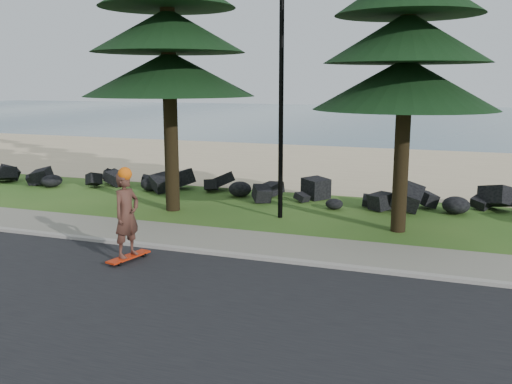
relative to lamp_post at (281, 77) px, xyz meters
The scene contains 9 objects.
ground 5.23m from the lamp_post, 90.00° to the right, with size 160.00×160.00×0.00m, color #2E5A1C.
road 8.74m from the lamp_post, 90.00° to the right, with size 160.00×7.00×0.02m, color black.
kerb 5.79m from the lamp_post, 90.00° to the right, with size 160.00×0.20×0.10m, color #A19991.
sidewalk 5.08m from the lamp_post, 90.00° to the right, with size 160.00×2.00×0.08m, color gray.
beach_sand 12.03m from the lamp_post, 90.00° to the left, with size 160.00×15.00×0.01m, color tan.
ocean 47.98m from the lamp_post, 90.00° to the left, with size 160.00×58.00×0.01m, color #3B5F72.
seawall_boulders 4.78m from the lamp_post, 90.00° to the left, with size 60.00×2.40×1.10m, color black, non-canonical shape.
lamp_post is the anchor object (origin of this frame).
skateboarder 6.35m from the lamp_post, 110.92° to the right, with size 0.60×1.19×2.15m.
Camera 1 is at (4.94, -12.71, 4.07)m, focal length 40.00 mm.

